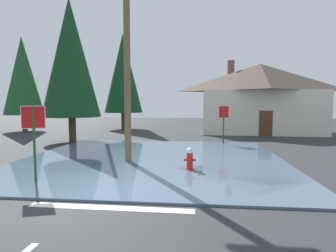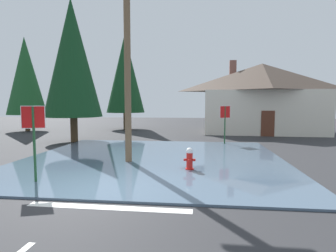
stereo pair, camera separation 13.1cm
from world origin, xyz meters
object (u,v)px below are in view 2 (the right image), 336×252
object	(u,v)px
stop_sign_far	(225,117)
pine_tree_short_left	(26,76)
stop_sign_near	(34,128)
fire_hydrant	(190,160)
utility_pole	(128,69)
house	(261,97)
pine_tree_tall_left	(125,74)
pine_tree_mid_left	(72,58)

from	to	relation	value
stop_sign_far	pine_tree_short_left	xyz separation A→B (m)	(-17.34, 6.32, 3.30)
stop_sign_near	fire_hydrant	distance (m)	5.52
stop_sign_near	utility_pole	xyz separation A→B (m)	(2.21, 3.33, 2.23)
fire_hydrant	pine_tree_short_left	world-z (taller)	pine_tree_short_left
fire_hydrant	house	xyz separation A→B (m)	(5.77, 14.56, 2.68)
stop_sign_far	pine_tree_tall_left	bearing A→B (deg)	134.17
stop_sign_near	stop_sign_far	world-z (taller)	stop_sign_near
utility_pole	house	xyz separation A→B (m)	(8.46, 13.41, -0.90)
utility_pole	stop_sign_near	bearing A→B (deg)	-123.50
stop_sign_near	house	bearing A→B (deg)	57.51
fire_hydrant	house	size ratio (longest dim) A/B	0.08
fire_hydrant	stop_sign_far	xyz separation A→B (m)	(1.95, 6.93, 1.29)
fire_hydrant	pine_tree_tall_left	bearing A→B (deg)	113.17
stop_sign_far	stop_sign_near	bearing A→B (deg)	-126.89
fire_hydrant	house	bearing A→B (deg)	68.37
stop_sign_far	pine_tree_short_left	size ratio (longest dim) A/B	0.28
stop_sign_far	pine_tree_short_left	world-z (taller)	pine_tree_short_left
stop_sign_far	house	world-z (taller)	house
utility_pole	pine_tree_mid_left	bearing A→B (deg)	131.72
utility_pole	pine_tree_tall_left	xyz separation A→B (m)	(-4.15, 14.81, 1.42)
house	pine_tree_tall_left	xyz separation A→B (m)	(-12.61, 1.40, 2.32)
pine_tree_mid_left	pine_tree_short_left	distance (m)	9.69
stop_sign_near	utility_pole	bearing A→B (deg)	56.50
fire_hydrant	house	distance (m)	15.89
pine_tree_mid_left	pine_tree_short_left	xyz separation A→B (m)	(-7.44, 6.19, -0.48)
fire_hydrant	utility_pole	world-z (taller)	utility_pole
utility_pole	pine_tree_mid_left	distance (m)	8.06
utility_pole	pine_tree_short_left	bearing A→B (deg)	136.42
utility_pole	pine_tree_mid_left	size ratio (longest dim) A/B	0.82
stop_sign_far	pine_tree_mid_left	bearing A→B (deg)	179.24
stop_sign_near	utility_pole	size ratio (longest dim) A/B	0.33
stop_sign_far	pine_tree_mid_left	distance (m)	10.60
utility_pole	fire_hydrant	bearing A→B (deg)	-23.18
pine_tree_tall_left	stop_sign_far	bearing A→B (deg)	-45.83
fire_hydrant	pine_tree_short_left	bearing A→B (deg)	139.29
stop_sign_near	utility_pole	distance (m)	4.57
pine_tree_tall_left	pine_tree_short_left	xyz separation A→B (m)	(-8.56, -2.72, -0.41)
utility_pole	pine_tree_short_left	size ratio (longest dim) A/B	0.90
utility_pole	pine_tree_tall_left	size ratio (longest dim) A/B	0.83
stop_sign_far	pine_tree_short_left	bearing A→B (deg)	159.97
stop_sign_near	house	xyz separation A→B (m)	(10.66, 16.74, 1.33)
utility_pole	stop_sign_far	world-z (taller)	utility_pole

